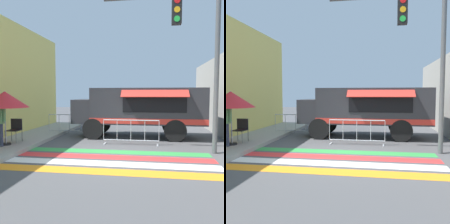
% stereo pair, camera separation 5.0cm
% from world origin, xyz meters
% --- Properties ---
extents(ground_plane, '(60.00, 60.00, 0.00)m').
position_xyz_m(ground_plane, '(0.00, 0.00, 0.00)').
color(ground_plane, '#4C4C4F').
extents(crosswalk_painted, '(6.40, 2.84, 0.01)m').
position_xyz_m(crosswalk_painted, '(0.00, -0.58, 0.00)').
color(crosswalk_painted, orange).
rests_on(crosswalk_painted, ground_plane).
extents(food_truck, '(6.01, 2.58, 2.31)m').
position_xyz_m(food_truck, '(0.58, 3.81, 1.41)').
color(food_truck, '#2D2D33').
rests_on(food_truck, ground_plane).
extents(traffic_signal_pole, '(4.04, 0.29, 5.72)m').
position_xyz_m(traffic_signal_pole, '(2.59, 0.87, 3.90)').
color(traffic_signal_pole, '#515456').
rests_on(traffic_signal_pole, ground_plane).
extents(patio_umbrella, '(1.74, 1.74, 1.99)m').
position_xyz_m(patio_umbrella, '(-4.11, 0.43, 1.83)').
color(patio_umbrella, black).
rests_on(patio_umbrella, sidewalk_left).
extents(folding_chair, '(0.48, 0.48, 0.91)m').
position_xyz_m(folding_chair, '(-4.13, 1.09, 0.69)').
color(folding_chair, '#4C4C51').
rests_on(folding_chair, sidewalk_left).
extents(barricade_front, '(2.25, 0.44, 1.01)m').
position_xyz_m(barricade_front, '(0.42, 1.88, 0.51)').
color(barricade_front, '#B7BABF').
rests_on(barricade_front, ground_plane).
extents(barricade_side, '(2.19, 0.44, 1.01)m').
position_xyz_m(barricade_side, '(-2.90, 4.11, 0.50)').
color(barricade_side, '#B7BABF').
rests_on(barricade_side, ground_plane).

